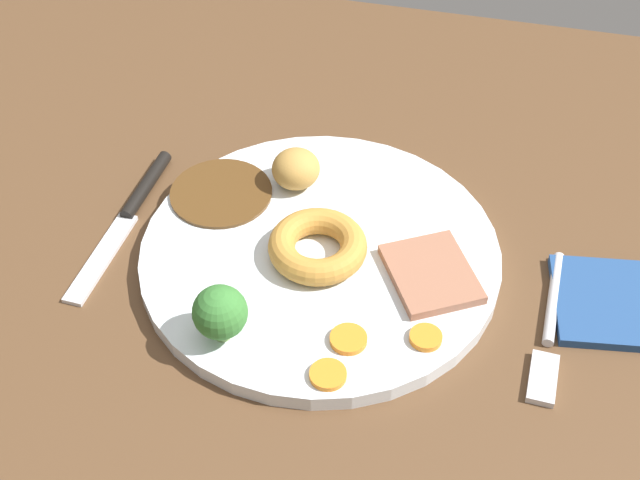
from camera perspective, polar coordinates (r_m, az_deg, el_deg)
name	(u,v)px	position (r cm, az deg, el deg)	size (l,w,h in cm)	color
dining_table	(326,276)	(72.20, 0.42, -2.40)	(120.00, 84.00, 3.60)	brown
dinner_plate	(320,255)	(70.44, 0.00, -0.98)	(29.64, 29.64, 1.40)	white
gravy_pool	(221,193)	(75.15, -6.63, 3.15)	(8.95, 8.95, 0.30)	#563819
meat_slice_main	(431,274)	(68.03, 7.43, -2.25)	(7.70, 6.26, 0.80)	#9E664C
yorkshire_pudding	(318,246)	(68.60, -0.16, -0.40)	(8.04, 8.04, 2.20)	#C68938
roast_potato_left	(296,169)	(74.71, -1.62, 4.78)	(4.28, 4.21, 3.42)	#BC8C42
carrot_coin_front	(328,375)	(61.50, 0.54, -8.98)	(2.70, 2.70, 0.45)	orange
carrot_coin_back	(348,339)	(63.45, 1.91, -6.64)	(2.80, 2.80, 0.49)	orange
carrot_coin_side	(426,337)	(63.97, 7.08, -6.48)	(2.45, 2.45, 0.51)	orange
broccoli_floret	(220,313)	(62.28, -6.69, -4.85)	(4.10, 4.10, 4.76)	#8CB766
fork	(549,328)	(68.02, 15.08, -5.68)	(2.19, 15.30, 0.90)	silver
knife	(131,210)	(76.41, -12.53, 1.94)	(2.28, 18.55, 1.20)	black
folded_napkin	(625,304)	(71.38, 19.68, -4.03)	(11.00, 9.00, 0.80)	navy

